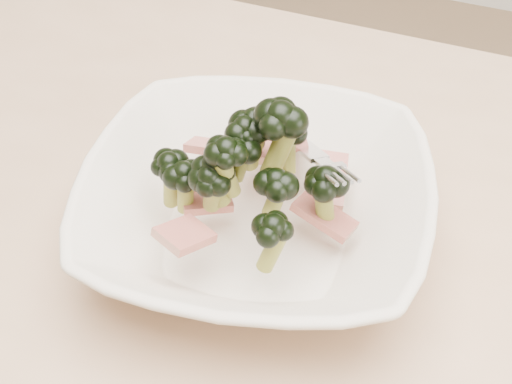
# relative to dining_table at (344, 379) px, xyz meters

# --- Properties ---
(dining_table) EXTENTS (1.20, 0.80, 0.75)m
(dining_table) POSITION_rel_dining_table_xyz_m (0.00, 0.00, 0.00)
(dining_table) COLOR tan
(dining_table) RESTS_ON ground
(broccoli_dish) EXTENTS (0.33, 0.33, 0.13)m
(broccoli_dish) POSITION_rel_dining_table_xyz_m (-0.10, 0.04, 0.14)
(broccoli_dish) COLOR beige
(broccoli_dish) RESTS_ON dining_table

